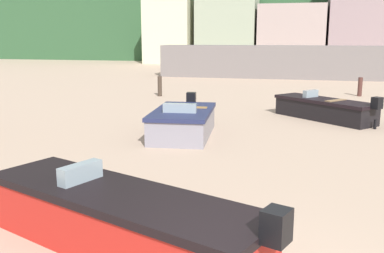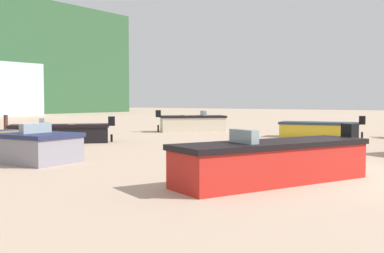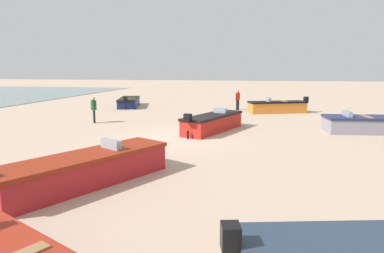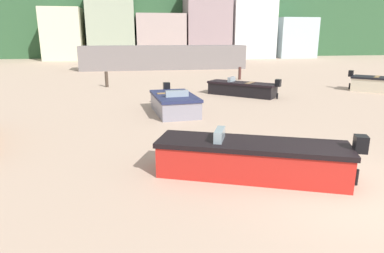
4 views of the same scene
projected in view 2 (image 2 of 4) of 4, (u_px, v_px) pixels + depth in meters
The scene contains 8 objects.
ground_plane at pixel (357, 177), 10.92m from camera, with size 160.00×160.00×0.00m, color tan.
townhouse_right at pixel (8, 90), 55.05m from camera, with size 5.99×5.37×6.16m, color #ACC2C9.
boat_yellow_0 at pixel (319, 130), 22.71m from camera, with size 2.23×4.06×1.07m.
boat_grey_2 at pixel (22, 146), 13.76m from camera, with size 2.08×3.70×1.17m.
boat_black_3 at pixel (60, 133), 19.76m from camera, with size 3.85×3.61×1.10m.
boat_cream_5 at pixel (192, 123), 27.03m from camera, with size 3.75×3.71×1.25m.
boat_red_8 at pixel (273, 161), 10.15m from camera, with size 4.92×2.98×1.22m.
mooring_post_near_water at pixel (6, 124), 25.85m from camera, with size 0.23×0.23×1.00m, color #4B2B26.
Camera 2 is at (-11.04, -3.22, 1.78)m, focal length 43.80 mm.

